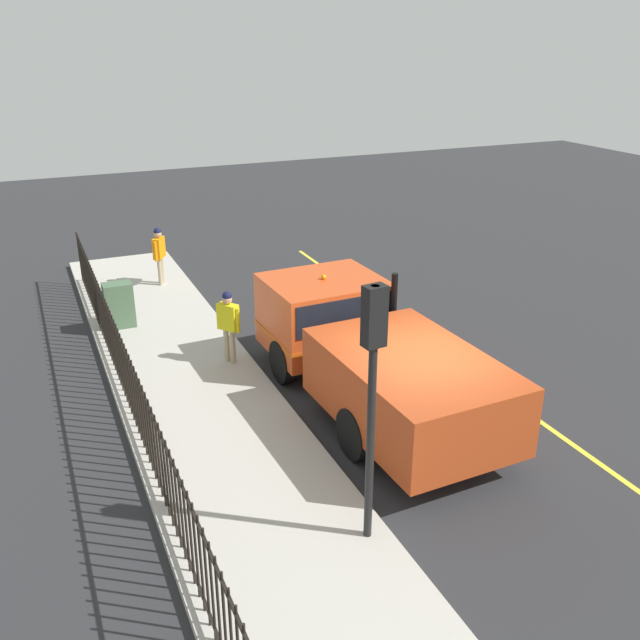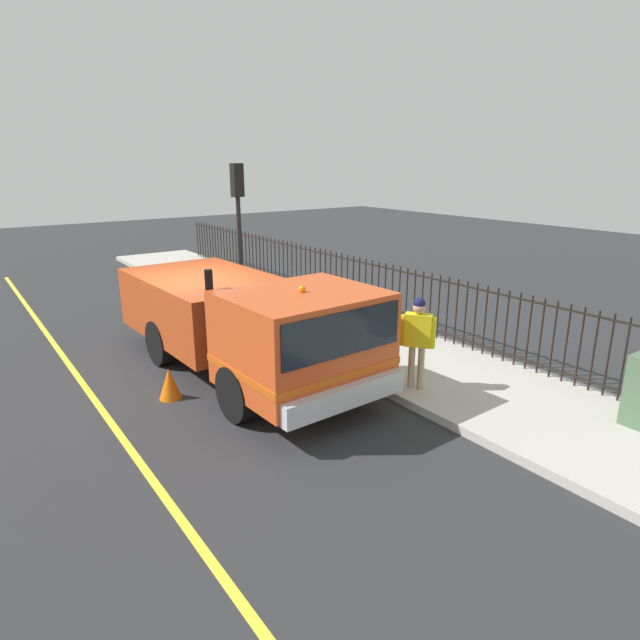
# 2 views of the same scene
# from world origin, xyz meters

# --- Properties ---
(ground_plane) EXTENTS (59.12, 59.12, 0.00)m
(ground_plane) POSITION_xyz_m (0.00, 0.00, 0.00)
(ground_plane) COLOR #2B2B2D
(ground_plane) RESTS_ON ground
(sidewalk_slab) EXTENTS (3.18, 26.87, 0.15)m
(sidewalk_slab) POSITION_xyz_m (3.58, 0.00, 0.08)
(sidewalk_slab) COLOR #B7B2A8
(sidewalk_slab) RESTS_ON ground
(lane_marking) EXTENTS (0.12, 24.18, 0.01)m
(lane_marking) POSITION_xyz_m (-2.41, 0.00, 0.00)
(lane_marking) COLOR yellow
(lane_marking) RESTS_ON ground
(work_truck) EXTENTS (2.76, 6.91, 2.42)m
(work_truck) POSITION_xyz_m (0.43, -1.70, 1.21)
(work_truck) COLOR #D84C1E
(work_truck) RESTS_ON ground
(worker_standing) EXTENTS (0.46, 0.52, 1.70)m
(worker_standing) POSITION_xyz_m (2.50, -4.23, 1.20)
(worker_standing) COLOR yellow
(worker_standing) RESTS_ON sidewalk_slab
(pedestrian_distant) EXTENTS (0.44, 0.55, 1.72)m
(pedestrian_distant) POSITION_xyz_m (2.82, -10.15, 1.21)
(pedestrian_distant) COLOR orange
(pedestrian_distant) RESTS_ON sidewalk_slab
(iron_fence) EXTENTS (0.04, 22.88, 1.52)m
(iron_fence) POSITION_xyz_m (4.96, -0.00, 0.92)
(iron_fence) COLOR black
(iron_fence) RESTS_ON sidewalk_slab
(traffic_light_near) EXTENTS (0.32, 0.24, 3.96)m
(traffic_light_near) POSITION_xyz_m (2.35, 2.29, 2.97)
(traffic_light_near) COLOR black
(traffic_light_near) RESTS_ON sidewalk_slab
(utility_cabinet) EXTENTS (0.71, 0.48, 1.15)m
(utility_cabinet) POSITION_xyz_m (4.45, -7.35, 0.73)
(utility_cabinet) COLOR #4C6B4C
(utility_cabinet) RESTS_ON sidewalk_slab
(traffic_cone) EXTENTS (0.40, 0.40, 0.58)m
(traffic_cone) POSITION_xyz_m (-1.25, -1.74, 0.29)
(traffic_cone) COLOR orange
(traffic_cone) RESTS_ON ground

